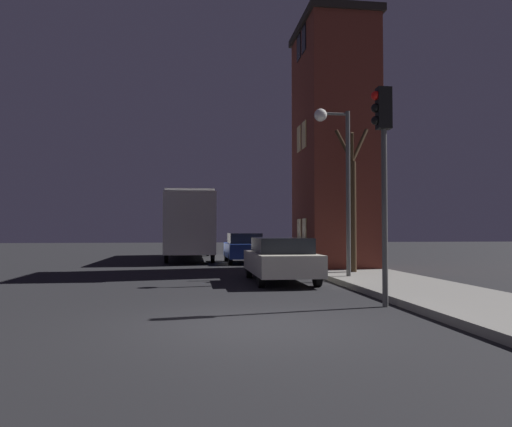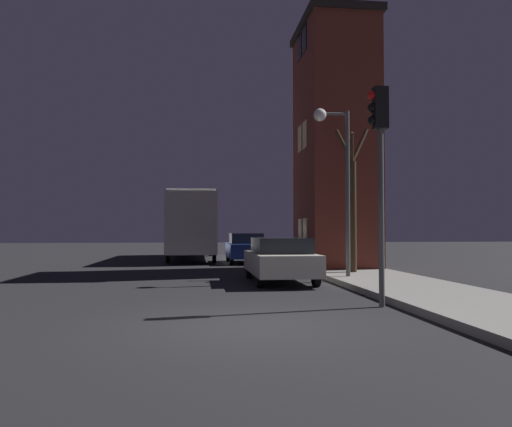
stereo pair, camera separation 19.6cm
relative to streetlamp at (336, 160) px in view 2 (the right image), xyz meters
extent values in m
plane|color=black|center=(-3.54, -6.94, -3.90)|extent=(120.00, 120.00, 0.00)
cube|color=slate|center=(1.26, -6.94, -3.81)|extent=(3.03, 60.00, 0.16)
cube|color=brown|center=(1.31, 4.80, 1.24)|extent=(2.73, 4.19, 9.94)
cube|color=black|center=(1.31, 4.80, 6.35)|extent=(2.97, 4.43, 0.30)
cube|color=#F2D172|center=(-0.08, 4.32, -2.33)|extent=(0.03, 0.70, 1.10)
cube|color=#F2D172|center=(-0.08, 5.28, -2.33)|extent=(0.03, 0.70, 1.10)
cube|color=#F2D172|center=(-0.08, 4.32, 1.64)|extent=(0.03, 0.70, 1.10)
cube|color=#F2D172|center=(-0.08, 5.28, 1.64)|extent=(0.03, 0.70, 1.10)
cube|color=black|center=(-0.08, 4.32, 5.60)|extent=(0.03, 0.70, 1.10)
cube|color=black|center=(-0.08, 5.28, 5.60)|extent=(0.03, 0.70, 1.10)
cylinder|color=#4C4C4C|center=(0.37, 0.00, -1.08)|extent=(0.14, 0.14, 5.31)
cylinder|color=#4C4C4C|center=(-0.08, 0.00, 1.48)|extent=(0.90, 0.09, 0.09)
sphere|color=white|center=(-0.53, 0.00, 1.43)|extent=(0.41, 0.41, 0.41)
cylinder|color=#4C4C4C|center=(-0.55, -5.29, -2.00)|extent=(0.12, 0.12, 3.79)
cube|color=black|center=(-0.55, -5.29, 0.35)|extent=(0.30, 0.24, 0.90)
sphere|color=red|center=(-0.73, -5.29, 0.62)|extent=(0.20, 0.20, 0.20)
sphere|color=black|center=(-0.73, -5.29, 0.35)|extent=(0.20, 0.20, 0.20)
sphere|color=black|center=(-0.73, -5.29, 0.08)|extent=(0.20, 0.20, 0.20)
cylinder|color=#382819|center=(1.04, 1.60, -1.78)|extent=(0.27, 0.27, 3.91)
cylinder|color=#382819|center=(0.76, 1.64, 0.74)|extent=(0.68, 0.21, 1.18)
cylinder|color=#382819|center=(1.38, 1.81, 0.80)|extent=(0.86, 0.59, 1.32)
cylinder|color=#382819|center=(0.88, 1.39, 0.59)|extent=(0.48, 0.58, 0.89)
cylinder|color=#382819|center=(0.96, 1.35, 0.65)|extent=(0.28, 0.62, 0.99)
cube|color=beige|center=(-4.70, 13.19, -1.91)|extent=(2.47, 10.69, 3.02)
cube|color=black|center=(-4.70, 13.19, -1.37)|extent=(2.49, 9.83, 1.09)
cube|color=#B2B2B2|center=(-4.70, 13.19, -0.34)|extent=(2.34, 10.15, 0.12)
cylinder|color=black|center=(-3.56, 16.66, -3.42)|extent=(0.18, 0.96, 0.96)
cylinder|color=black|center=(-5.84, 16.66, -3.42)|extent=(0.18, 0.96, 0.96)
cylinder|color=black|center=(-3.56, 9.71, -3.42)|extent=(0.18, 0.96, 0.96)
cylinder|color=black|center=(-5.84, 9.71, -3.42)|extent=(0.18, 0.96, 0.96)
cube|color=beige|center=(-1.84, 0.09, -3.29)|extent=(1.82, 4.55, 0.63)
cube|color=black|center=(-1.84, -0.14, -2.74)|extent=(1.61, 2.36, 0.47)
cylinder|color=black|center=(-1.02, 1.56, -3.60)|extent=(0.18, 0.58, 0.58)
cylinder|color=black|center=(-2.67, 1.56, -3.60)|extent=(0.18, 0.58, 0.58)
cylinder|color=black|center=(-1.02, -1.39, -3.60)|extent=(0.18, 0.58, 0.58)
cylinder|color=black|center=(-2.67, -1.39, -3.60)|extent=(0.18, 0.58, 0.58)
cube|color=navy|center=(-2.01, 9.45, -3.26)|extent=(1.75, 4.16, 0.70)
cube|color=black|center=(-2.01, 9.25, -2.66)|extent=(1.54, 2.16, 0.51)
cylinder|color=black|center=(-1.22, 10.80, -3.61)|extent=(0.18, 0.57, 0.57)
cylinder|color=black|center=(-2.79, 10.80, -3.61)|extent=(0.18, 0.57, 0.57)
cylinder|color=black|center=(-1.22, 8.10, -3.61)|extent=(0.18, 0.57, 0.57)
cylinder|color=black|center=(-2.79, 8.10, -3.61)|extent=(0.18, 0.57, 0.57)
camera|label=1|loc=(-4.65, -15.47, -2.28)|focal=35.00mm
camera|label=2|loc=(-4.45, -15.49, -2.28)|focal=35.00mm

